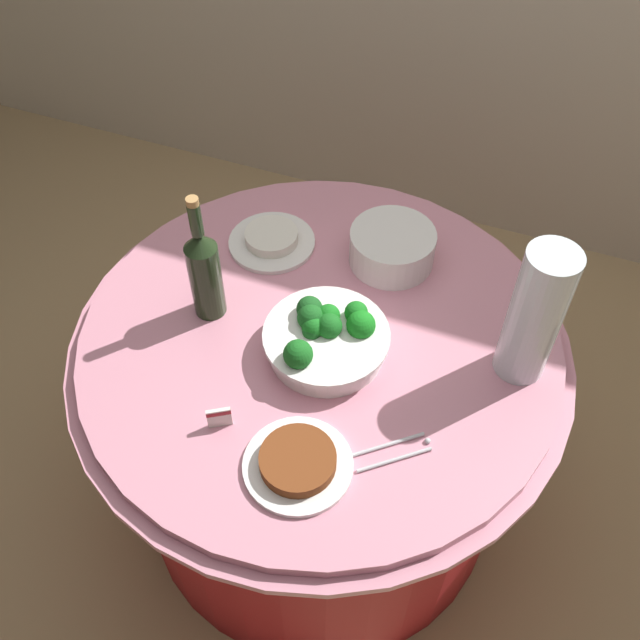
{
  "coord_description": "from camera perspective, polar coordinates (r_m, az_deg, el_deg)",
  "views": [
    {
      "loc": [
        0.37,
        -0.97,
        2.01
      ],
      "look_at": [
        0.0,
        0.0,
        0.79
      ],
      "focal_mm": 40.42,
      "sensor_mm": 36.0,
      "label": 1
    }
  ],
  "objects": [
    {
      "name": "decorative_fruit_vase",
      "position": [
        1.52,
        16.58,
        0.14
      ],
      "size": [
        0.11,
        0.11,
        0.34
      ],
      "color": "silver",
      "rests_on": "buffet_table"
    },
    {
      "name": "ground_plane",
      "position": [
        2.26,
        0.0,
        -13.02
      ],
      "size": [
        6.0,
        6.0,
        0.0
      ],
      "primitive_type": "plane",
      "color": "tan"
    },
    {
      "name": "label_placard_front",
      "position": [
        1.49,
        -7.99,
        -7.58
      ],
      "size": [
        0.05,
        0.03,
        0.05
      ],
      "color": "white",
      "rests_on": "buffet_table"
    },
    {
      "name": "broccoli_bowl",
      "position": [
        1.58,
        0.47,
        -1.37
      ],
      "size": [
        0.28,
        0.28,
        0.11
      ],
      "color": "white",
      "rests_on": "buffet_table"
    },
    {
      "name": "serving_tongs",
      "position": [
        1.47,
        5.91,
        -10.29
      ],
      "size": [
        0.15,
        0.14,
        0.01
      ],
      "color": "silver",
      "rests_on": "buffet_table"
    },
    {
      "name": "food_plate_rice",
      "position": [
        1.84,
        -3.85,
        6.36
      ],
      "size": [
        0.22,
        0.22,
        0.04
      ],
      "color": "white",
      "rests_on": "buffet_table"
    },
    {
      "name": "buffet_table",
      "position": [
        1.94,
        0.0,
        -7.94
      ],
      "size": [
        1.16,
        1.16,
        0.74
      ],
      "color": "maroon",
      "rests_on": "ground_plane"
    },
    {
      "name": "food_plate_stir_fry",
      "position": [
        1.44,
        -1.77,
        -11.22
      ],
      "size": [
        0.22,
        0.22,
        0.04
      ],
      "color": "white",
      "rests_on": "buffet_table"
    },
    {
      "name": "plate_stack",
      "position": [
        1.78,
        5.73,
        5.76
      ],
      "size": [
        0.21,
        0.21,
        0.09
      ],
      "color": "white",
      "rests_on": "buffet_table"
    },
    {
      "name": "wine_bottle",
      "position": [
        1.62,
        -9.14,
        3.85
      ],
      "size": [
        0.07,
        0.07,
        0.34
      ],
      "color": "#203119",
      "rests_on": "buffet_table"
    }
  ]
}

